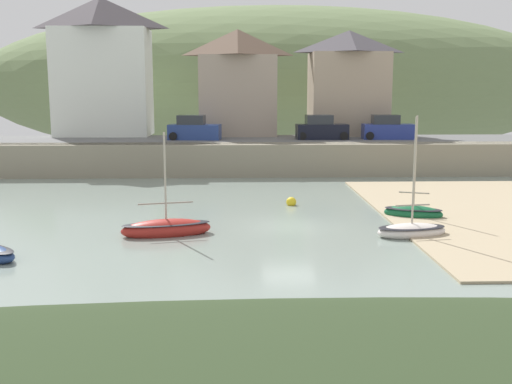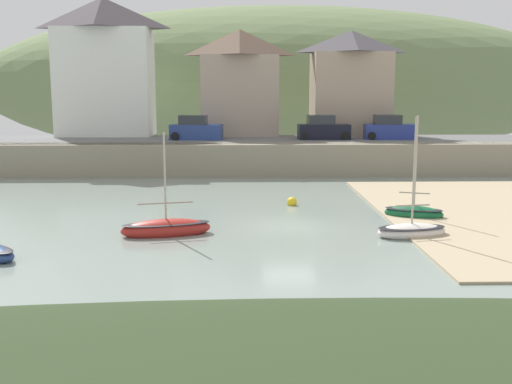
# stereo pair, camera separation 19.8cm
# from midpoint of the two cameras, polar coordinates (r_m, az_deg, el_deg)

# --- Properties ---
(ground) EXTENTS (48.00, 41.00, 0.61)m
(ground) POSITION_cam_midpoint_polar(r_m,az_deg,el_deg) (20.41, 9.08, -8.61)
(ground) COLOR gray
(quay_seawall) EXTENTS (48.00, 9.40, 2.40)m
(quay_seawall) POSITION_cam_midpoint_polar(r_m,az_deg,el_deg) (46.42, 1.12, 3.29)
(quay_seawall) COLOR gray
(quay_seawall) RESTS_ON ground
(hillside_backdrop) EXTENTS (80.00, 44.00, 19.82)m
(hillside_backdrop) POSITION_cam_midpoint_polar(r_m,az_deg,el_deg) (83.96, 1.99, 9.97)
(hillside_backdrop) COLOR #677C4E
(hillside_backdrop) RESTS_ON ground
(waterfront_building_left) EXTENTS (8.17, 5.09, 11.58)m
(waterfront_building_left) POSITION_cam_midpoint_polar(r_m,az_deg,el_deg) (55.00, -14.15, 11.24)
(waterfront_building_left) COLOR silver
(waterfront_building_left) RESTS_ON ground
(waterfront_building_centre) EXTENTS (6.82, 5.09, 8.99)m
(waterfront_building_centre) POSITION_cam_midpoint_polar(r_m,az_deg,el_deg) (53.77, -1.81, 10.18)
(waterfront_building_centre) COLOR tan
(waterfront_building_centre) RESTS_ON ground
(waterfront_building_right) EXTENTS (6.87, 5.00, 8.93)m
(waterfront_building_right) POSITION_cam_midpoint_polar(r_m,az_deg,el_deg) (54.63, 8.44, 10.03)
(waterfront_building_right) COLOR tan
(waterfront_building_right) RESTS_ON ground
(motorboat_with_cabin) EXTENTS (4.20, 2.13, 4.81)m
(motorboat_with_cabin) POSITION_cam_midpoint_polar(r_m,az_deg,el_deg) (27.81, -8.51, -3.36)
(motorboat_with_cabin) COLOR #A7251E
(motorboat_with_cabin) RESTS_ON ground
(sailboat_white_hull) EXTENTS (3.36, 1.90, 5.46)m
(sailboat_white_hull) POSITION_cam_midpoint_polar(r_m,az_deg,el_deg) (28.13, 14.04, -3.48)
(sailboat_white_hull) COLOR silver
(sailboat_white_hull) RESTS_ON ground
(sailboat_tall_mast) EXTENTS (3.16, 2.16, 5.33)m
(sailboat_tall_mast) POSITION_cam_midpoint_polar(r_m,az_deg,el_deg) (32.17, 14.20, -1.81)
(sailboat_tall_mast) COLOR #135A32
(sailboat_tall_mast) RESTS_ON ground
(parked_car_near_slipway) EXTENTS (4.27, 2.16, 1.95)m
(parked_car_near_slipway) POSITION_cam_midpoint_polar(r_m,az_deg,el_deg) (49.50, -5.89, 5.79)
(parked_car_near_slipway) COLOR navy
(parked_car_near_slipway) RESTS_ON ground
(parked_car_by_wall) EXTENTS (4.15, 1.83, 1.95)m
(parked_car_by_wall) POSITION_cam_midpoint_polar(r_m,az_deg,el_deg) (49.84, 5.96, 5.82)
(parked_car_by_wall) COLOR black
(parked_car_by_wall) RESTS_ON ground
(parked_car_end_of_row) EXTENTS (4.17, 1.89, 1.95)m
(parked_car_end_of_row) POSITION_cam_midpoint_polar(r_m,az_deg,el_deg) (50.85, 12.00, 5.74)
(parked_car_end_of_row) COLOR navy
(parked_car_end_of_row) RESTS_ON ground
(mooring_buoy) EXTENTS (0.57, 0.57, 0.57)m
(mooring_buoy) POSITION_cam_midpoint_polar(r_m,az_deg,el_deg) (34.52, 3.12, -0.94)
(mooring_buoy) COLOR yellow
(mooring_buoy) RESTS_ON ground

